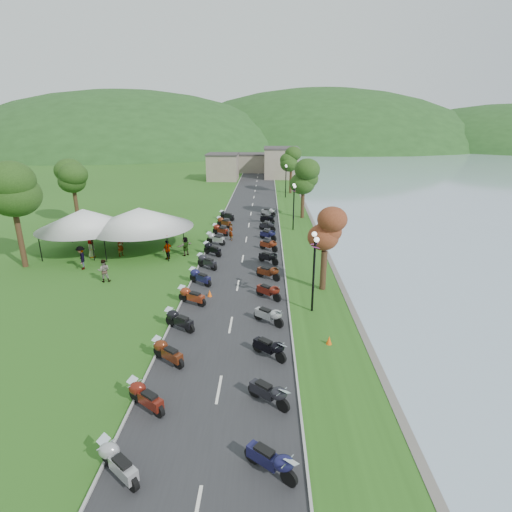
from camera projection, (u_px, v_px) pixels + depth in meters
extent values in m
cube|color=#2B2B2D|center=(249.00, 225.00, 46.32)|extent=(7.00, 120.00, 0.02)
cube|color=gray|center=(249.00, 164.00, 88.20)|extent=(18.00, 16.00, 5.00)
imported|color=slate|center=(122.00, 256.00, 35.75)|extent=(0.75, 0.83, 1.85)
imported|color=slate|center=(105.00, 281.00, 30.03)|extent=(0.95, 0.66, 1.76)
imported|color=slate|center=(83.00, 269.00, 32.55)|extent=(1.01, 1.36, 1.95)
cone|color=#F2590C|center=(148.00, 395.00, 17.22)|extent=(0.29, 0.29, 0.45)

